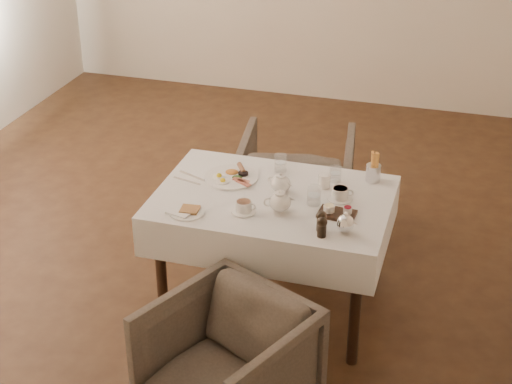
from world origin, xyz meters
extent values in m
plane|color=black|center=(0.00, 0.00, 0.00)|extent=(5.00, 5.00, 0.00)
cube|color=black|center=(0.74, -0.89, 0.72)|extent=(1.20, 0.80, 0.04)
cube|color=white|center=(0.74, -0.89, 0.64)|extent=(1.28, 0.88, 0.23)
cylinder|color=black|center=(0.20, -0.55, 0.35)|extent=(0.06, 0.06, 0.70)
cylinder|color=black|center=(1.28, -0.55, 0.35)|extent=(0.06, 0.06, 0.70)
cylinder|color=black|center=(0.20, -1.23, 0.35)|extent=(0.06, 0.06, 0.70)
cylinder|color=black|center=(1.28, -1.23, 0.35)|extent=(0.06, 0.06, 0.70)
imported|color=#453A32|center=(0.77, -1.78, 0.32)|extent=(0.91, 0.92, 0.63)
imported|color=#453A32|center=(0.65, 0.04, 0.35)|extent=(0.84, 0.86, 0.69)
cylinder|color=white|center=(0.46, -0.75, 0.76)|extent=(0.31, 0.31, 0.01)
ellipsoid|color=#B1651F|center=(0.45, -0.70, 0.78)|extent=(0.08, 0.07, 0.03)
cylinder|color=brown|center=(0.49, -0.66, 0.78)|extent=(0.08, 0.11, 0.03)
cylinder|color=black|center=(0.52, -0.71, 0.77)|extent=(0.06, 0.06, 0.02)
cube|color=maroon|center=(0.54, -0.80, 0.77)|extent=(0.11, 0.08, 0.01)
ellipsoid|color=#264C19|center=(0.50, -0.76, 0.77)|extent=(0.06, 0.05, 0.02)
cylinder|color=white|center=(0.36, -1.19, 0.76)|extent=(0.19, 0.19, 0.01)
cube|color=#945830|center=(0.37, -1.18, 0.77)|extent=(0.10, 0.10, 0.01)
cube|color=white|center=(0.33, -1.21, 0.77)|extent=(0.15, 0.12, 0.02)
cylinder|color=white|center=(0.99, -0.71, 0.80)|extent=(0.08, 0.08, 0.08)
cylinder|color=white|center=(0.64, -1.10, 0.76)|extent=(0.13, 0.13, 0.01)
cylinder|color=white|center=(0.64, -1.10, 0.79)|extent=(0.09, 0.09, 0.06)
cylinder|color=#A66C4B|center=(0.64, -1.10, 0.82)|extent=(0.07, 0.07, 0.00)
cylinder|color=white|center=(1.10, -0.82, 0.76)|extent=(0.14, 0.14, 0.01)
cylinder|color=white|center=(1.10, -0.82, 0.79)|extent=(0.11, 0.11, 0.06)
cylinder|color=#A66C4B|center=(1.10, -0.82, 0.82)|extent=(0.08, 0.08, 0.00)
cylinder|color=silver|center=(0.70, -0.58, 0.80)|extent=(0.08, 0.08, 0.10)
cylinder|color=silver|center=(0.97, -0.91, 0.81)|extent=(0.08, 0.08, 0.10)
cylinder|color=silver|center=(1.03, -0.61, 0.80)|extent=(0.08, 0.08, 0.09)
cube|color=black|center=(1.12, -0.99, 0.76)|extent=(0.20, 0.14, 0.02)
cylinder|color=white|center=(1.07, -0.99, 0.79)|extent=(0.06, 0.06, 0.03)
cylinder|color=maroon|center=(1.17, -0.98, 0.79)|extent=(0.05, 0.05, 0.03)
cylinder|color=silver|center=(1.24, -0.55, 0.80)|extent=(0.08, 0.08, 0.10)
cube|color=silver|center=(0.24, -0.79, 0.76)|extent=(0.19, 0.09, 0.00)
cube|color=silver|center=(0.23, -0.86, 0.76)|extent=(0.18, 0.06, 0.00)
camera|label=1|loc=(1.72, -4.51, 2.81)|focal=55.00mm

